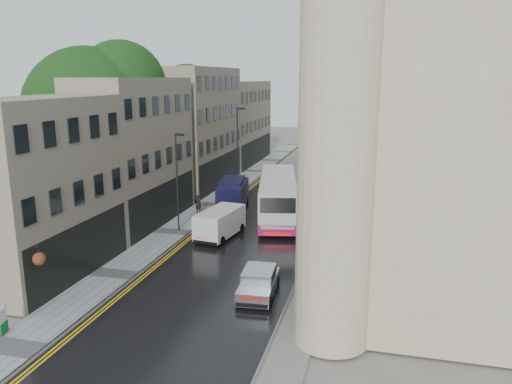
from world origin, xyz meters
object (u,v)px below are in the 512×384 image
at_px(white_van, 198,228).
at_px(lamp_post_near, 177,183).
at_px(estate_sign, 3,322).
at_px(tree_far, 167,128).
at_px(pedestrian, 198,204).
at_px(tree_near, 92,135).
at_px(silver_hatchback, 238,292).
at_px(white_lorry, 307,177).
at_px(navy_van, 218,198).
at_px(lamp_post_far, 237,148).
at_px(cream_bus, 261,208).

height_order(white_van, lamp_post_near, lamp_post_near).
bearing_deg(estate_sign, white_van, 61.21).
xyz_separation_m(tree_far, white_van, (8.93, -15.44, -5.17)).
distance_m(tree_far, pedestrian, 11.91).
bearing_deg(tree_near, silver_hatchback, -37.16).
bearing_deg(white_lorry, navy_van, -140.33).
xyz_separation_m(white_van, pedestrian, (-2.57, 6.90, -0.16)).
relative_size(white_van, lamp_post_far, 0.57).
relative_size(tree_far, lamp_post_far, 1.55).
xyz_separation_m(tree_far, pedestrian, (6.37, -8.54, -5.33)).
distance_m(white_lorry, lamp_post_far, 8.37).
distance_m(white_lorry, estate_sign, 30.17).
bearing_deg(silver_hatchback, navy_van, 107.96).
xyz_separation_m(cream_bus, silver_hatchback, (1.97, -12.77, -0.93)).
bearing_deg(white_van, lamp_post_near, 145.89).
xyz_separation_m(white_van, estate_sign, (-3.78, -14.08, -0.37)).
height_order(tree_near, cream_bus, tree_near).
bearing_deg(white_van, white_lorry, 78.34).
relative_size(navy_van, pedestrian, 3.44).
xyz_separation_m(cream_bus, estate_sign, (-7.23, -18.19, -0.98)).
bearing_deg(cream_bus, silver_hatchback, -92.83).
relative_size(pedestrian, lamp_post_near, 0.22).
bearing_deg(pedestrian, cream_bus, 164.14).
distance_m(white_lorry, pedestrian, 11.12).
xyz_separation_m(white_lorry, lamp_post_far, (-7.58, 2.86, 2.09)).
xyz_separation_m(tree_near, white_lorry, (14.56, 12.20, -4.89)).
relative_size(tree_near, white_van, 3.03).
height_order(navy_van, lamp_post_near, lamp_post_near).
bearing_deg(estate_sign, navy_van, 68.96).
relative_size(tree_far, estate_sign, 10.94).
bearing_deg(estate_sign, white_lorry, 58.64).
height_order(tree_far, estate_sign, tree_far).
distance_m(tree_near, lamp_post_far, 16.83).
bearing_deg(pedestrian, lamp_post_near, 101.97).
height_order(tree_far, cream_bus, tree_far).
distance_m(pedestrian, lamp_post_near, 5.53).
xyz_separation_m(white_van, lamp_post_far, (-2.25, 17.50, 3.08)).
relative_size(navy_van, lamp_post_far, 0.67).
distance_m(cream_bus, pedestrian, 6.68).
height_order(cream_bus, pedestrian, cream_bus).
height_order(silver_hatchback, navy_van, navy_van).
xyz_separation_m(white_van, lamp_post_near, (-2.32, 2.12, 2.62)).
height_order(lamp_post_far, estate_sign, lamp_post_far).
xyz_separation_m(pedestrian, lamp_post_far, (0.31, 10.60, 3.24)).
distance_m(tree_far, lamp_post_near, 15.09).
distance_m(tree_near, lamp_post_near, 7.65).
bearing_deg(white_van, estate_sign, -96.69).
bearing_deg(navy_van, lamp_post_near, -112.27).
bearing_deg(white_lorry, lamp_post_far, 150.48).
relative_size(cream_bus, silver_hatchback, 3.13).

